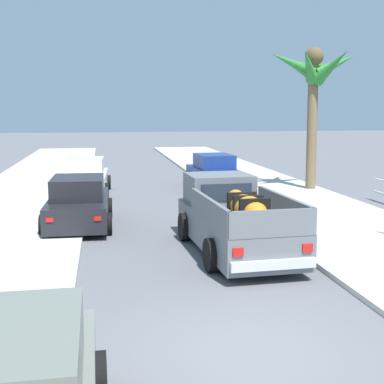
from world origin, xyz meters
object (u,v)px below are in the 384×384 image
(car_left_mid, at_px, (85,178))
(palm_tree_left_fore, at_px, (313,77))
(car_left_near, at_px, (214,172))
(pickup_truck, at_px, (234,220))
(car_right_near, at_px, (79,203))

(car_left_mid, distance_m, palm_tree_left_fore, 10.67)
(car_left_mid, bearing_deg, car_left_near, 9.54)
(pickup_truck, distance_m, palm_tree_left_fore, 11.70)
(car_right_near, xyz_separation_m, palm_tree_left_fore, (9.79, 5.65, 4.23))
(car_right_near, bearing_deg, car_left_near, 51.55)
(car_left_near, distance_m, car_right_near, 9.39)
(car_left_near, bearing_deg, car_right_near, -128.45)
(car_left_near, bearing_deg, car_left_mid, -170.46)
(pickup_truck, xyz_separation_m, car_left_near, (1.84, 10.99, -0.10))
(pickup_truck, distance_m, car_right_near, 5.41)
(pickup_truck, relative_size, car_right_near, 1.24)
(car_left_near, xyz_separation_m, car_left_mid, (-5.82, -0.98, 0.00))
(pickup_truck, relative_size, car_left_mid, 1.23)
(car_right_near, bearing_deg, car_left_mid, 89.83)
(car_left_near, height_order, car_right_near, same)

